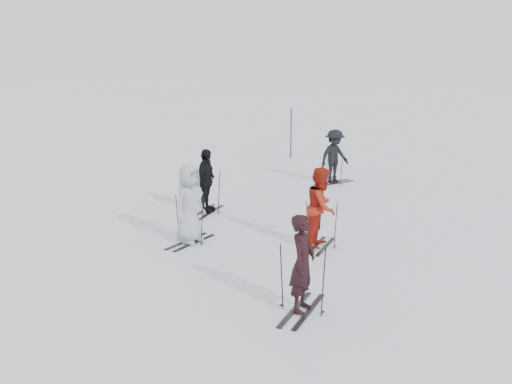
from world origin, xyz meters
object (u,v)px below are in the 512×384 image
(piste_marker, at_px, (291,133))
(skier_near_dark, at_px, (302,265))
(skier_grey, at_px, (189,205))
(skier_uphill_left, at_px, (206,182))
(skier_red, at_px, (322,208))
(skier_uphill_far, at_px, (334,157))

(piste_marker, bearing_deg, skier_near_dark, -63.07)
(skier_near_dark, bearing_deg, skier_grey, 52.63)
(skier_near_dark, height_order, skier_uphill_left, skier_uphill_left)
(skier_red, xyz_separation_m, skier_uphill_left, (-4.24, 1.36, -0.05))
(skier_grey, bearing_deg, skier_red, -64.35)
(skier_uphill_far, relative_size, piste_marker, 0.87)
(skier_grey, distance_m, skier_uphill_left, 2.93)
(piste_marker, bearing_deg, skier_uphill_far, -47.16)
(skier_grey, distance_m, skier_uphill_far, 8.25)
(skier_uphill_far, bearing_deg, piste_marker, 67.97)
(skier_near_dark, height_order, skier_grey, skier_grey)
(skier_uphill_left, height_order, skier_uphill_far, skier_uphill_far)
(skier_uphill_left, bearing_deg, skier_grey, -164.58)
(skier_near_dark, height_order, skier_red, skier_red)
(skier_uphill_left, relative_size, skier_uphill_far, 0.98)
(skier_near_dark, relative_size, skier_grey, 0.94)
(skier_uphill_far, bearing_deg, skier_near_dark, -135.36)
(skier_near_dark, height_order, piste_marker, piste_marker)
(skier_grey, relative_size, skier_uphill_far, 1.03)
(skier_red, height_order, skier_uphill_left, skier_red)
(skier_uphill_far, bearing_deg, skier_grey, -157.88)
(skier_near_dark, height_order, skier_uphill_far, skier_uphill_far)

